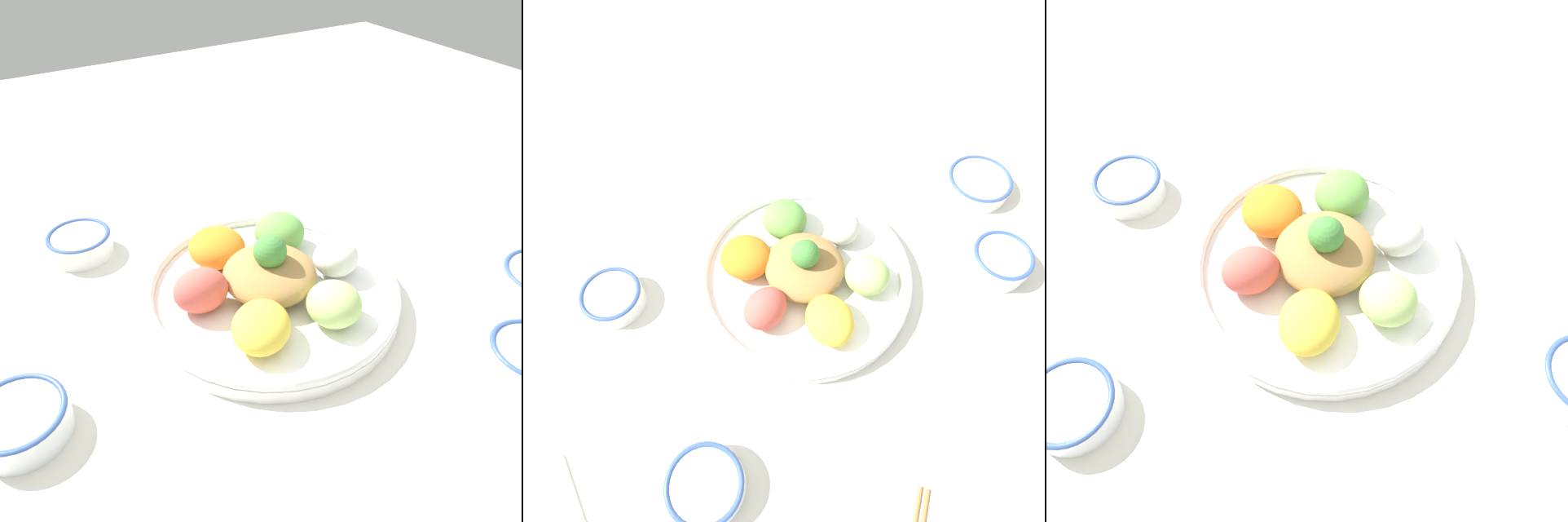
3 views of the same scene
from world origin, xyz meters
TOP-DOWN VIEW (x-y plane):
  - ground_plane at (0.00, 0.00)m, footprint 2.40×2.40m
  - salad_platter at (-0.00, 0.00)m, footprint 0.36×0.36m
  - rice_bowl_blue at (0.20, -0.25)m, footprint 0.10×0.10m
  - sauce_bowl_dark at (0.34, 0.05)m, footprint 0.10×0.10m

SIDE VIEW (x-z plane):
  - ground_plane at x=0.00m, z-range 0.00..0.00m
  - rice_bowl_blue at x=0.20m, z-range 0.00..0.04m
  - sauce_bowl_dark at x=0.34m, z-range 0.00..0.04m
  - salad_platter at x=0.00m, z-range -0.03..0.08m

